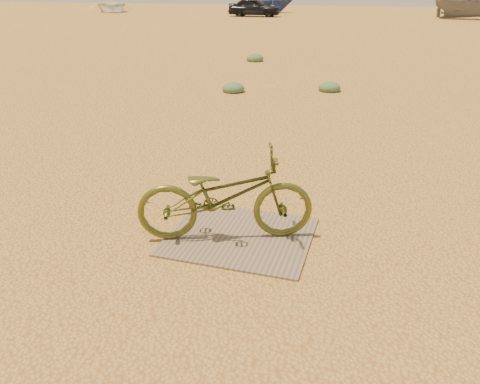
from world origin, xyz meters
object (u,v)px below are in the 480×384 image
(boat_far_left, at_px, (271,0))
(boat_mid_right, at_px, (475,3))
(bicycle, at_px, (225,196))
(plywood_board, at_px, (240,236))
(car, at_px, (254,7))
(boat_near_left, at_px, (111,5))

(boat_far_left, xyz_separation_m, boat_mid_right, (16.67, -4.43, 0.02))
(boat_mid_right, bearing_deg, bicycle, -177.28)
(bicycle, height_order, boat_mid_right, boat_mid_right)
(plywood_board, distance_m, car, 36.78)
(boat_far_left, height_order, boat_mid_right, boat_mid_right)
(plywood_board, bearing_deg, boat_far_left, 103.19)
(boat_far_left, distance_m, boat_mid_right, 17.25)
(plywood_board, distance_m, boat_near_left, 45.76)
(bicycle, relative_size, car, 0.42)
(boat_far_left, relative_size, boat_mid_right, 0.73)
(car, relative_size, boat_mid_right, 0.71)
(bicycle, bearing_deg, boat_far_left, -7.32)
(plywood_board, relative_size, boat_near_left, 0.26)
(boat_near_left, bearing_deg, bicycle, -92.59)
(bicycle, distance_m, boat_mid_right, 37.63)
(plywood_board, xyz_separation_m, boat_mid_right, (6.99, 36.87, 1.13))
(car, relative_size, boat_near_left, 0.73)
(car, bearing_deg, boat_near_left, 78.07)
(bicycle, xyz_separation_m, boat_far_left, (-9.55, 41.37, 0.64))
(plywood_board, relative_size, car, 0.35)
(boat_near_left, xyz_separation_m, boat_far_left, (15.06, 2.82, 0.53))
(car, relative_size, boat_far_left, 0.98)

